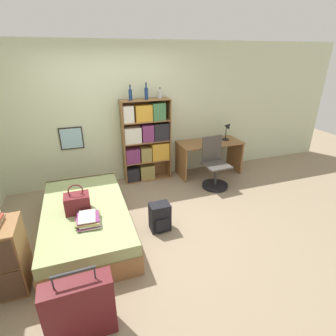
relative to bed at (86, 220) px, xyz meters
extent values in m
plane|color=gray|center=(0.72, -0.02, -0.21)|extent=(14.00, 14.00, 0.00)
cube|color=beige|center=(0.72, 1.62, 1.09)|extent=(10.00, 0.06, 2.60)
cube|color=black|center=(-0.08, 1.58, 0.75)|extent=(0.41, 0.02, 0.40)
cube|color=#99C1D6|center=(-0.08, 1.57, 0.75)|extent=(0.37, 0.01, 0.36)
cube|color=olive|center=(0.00, -0.02, -0.08)|extent=(1.14, 2.05, 0.27)
cube|color=#9EAD70|center=(0.00, -0.02, 0.14)|extent=(1.11, 2.02, 0.16)
cube|color=olive|center=(0.00, 0.99, 0.00)|extent=(1.14, 0.04, 0.43)
cube|color=maroon|center=(-0.08, -0.09, 0.34)|extent=(0.32, 0.23, 0.25)
torus|color=maroon|center=(-0.08, -0.09, 0.52)|extent=(0.19, 0.02, 0.19)
cube|color=#232328|center=(0.04, -0.41, 0.22)|extent=(0.25, 0.30, 0.01)
cube|color=silver|center=(0.04, -0.42, 0.23)|extent=(0.30, 0.34, 0.01)
cube|color=#7A336B|center=(0.02, -0.41, 0.24)|extent=(0.30, 0.35, 0.01)
cube|color=#427A4C|center=(0.03, -0.40, 0.25)|extent=(0.33, 0.33, 0.01)
cube|color=silver|center=(0.04, -0.43, 0.27)|extent=(0.25, 0.29, 0.02)
cube|color=#99894C|center=(0.03, -0.42, 0.28)|extent=(0.31, 0.35, 0.02)
cube|color=#7A336B|center=(0.03, -0.42, 0.30)|extent=(0.27, 0.28, 0.01)
cube|color=silver|center=(0.02, -0.41, 0.31)|extent=(0.22, 0.31, 0.01)
cube|color=#5B191E|center=(-0.13, -1.53, 0.10)|extent=(0.60, 0.21, 0.62)
cylinder|color=#2D2D33|center=(-0.29, -1.54, 0.47)|extent=(0.01, 0.01, 0.12)
cylinder|color=#2D2D33|center=(0.04, -1.53, 0.47)|extent=(0.01, 0.01, 0.12)
cube|color=#2D2D33|center=(-0.13, -1.53, 0.53)|extent=(0.36, 0.03, 0.02)
cube|color=olive|center=(0.83, 1.43, 0.59)|extent=(0.02, 0.28, 1.60)
cube|color=olive|center=(1.73, 1.43, 0.59)|extent=(0.02, 0.28, 1.60)
cube|color=olive|center=(1.28, 1.57, 0.59)|extent=(0.92, 0.01, 1.60)
cube|color=olive|center=(1.28, 1.43, -0.20)|extent=(0.89, 0.28, 0.02)
cube|color=olive|center=(1.28, 1.43, 0.19)|extent=(0.89, 0.28, 0.02)
cube|color=olive|center=(1.28, 1.43, 0.59)|extent=(0.89, 0.28, 0.02)
cube|color=olive|center=(1.28, 1.43, 0.99)|extent=(0.89, 0.28, 0.02)
cube|color=olive|center=(1.28, 1.43, 1.38)|extent=(0.89, 0.28, 0.02)
cube|color=#232328|center=(0.97, 1.42, -0.06)|extent=(0.24, 0.21, 0.27)
cube|color=#99894C|center=(1.26, 1.42, -0.05)|extent=(0.29, 0.21, 0.29)
cube|color=#7A336B|center=(0.98, 1.42, 0.34)|extent=(0.27, 0.21, 0.28)
cube|color=#99894C|center=(1.25, 1.42, 0.34)|extent=(0.21, 0.21, 0.28)
cube|color=gold|center=(1.54, 1.42, 0.37)|extent=(0.35, 0.21, 0.34)
cube|color=silver|center=(1.01, 1.42, 0.75)|extent=(0.32, 0.21, 0.30)
cube|color=#7A336B|center=(1.30, 1.42, 0.76)|extent=(0.22, 0.21, 0.32)
cube|color=#232328|center=(1.57, 1.42, 0.76)|extent=(0.29, 0.21, 0.33)
cube|color=silver|center=(0.94, 1.42, 1.15)|extent=(0.19, 0.21, 0.30)
cube|color=gold|center=(1.23, 1.42, 1.15)|extent=(0.31, 0.21, 0.30)
cube|color=#427A4C|center=(1.52, 1.42, 1.16)|extent=(0.24, 0.21, 0.32)
cylinder|color=navy|center=(1.01, 1.40, 1.49)|extent=(0.06, 0.06, 0.19)
cylinder|color=navy|center=(1.01, 1.40, 1.61)|extent=(0.03, 0.03, 0.06)
cylinder|color=#232328|center=(1.01, 1.40, 1.65)|extent=(0.03, 0.03, 0.02)
cylinder|color=navy|center=(1.30, 1.41, 1.49)|extent=(0.07, 0.07, 0.21)
cylinder|color=navy|center=(1.30, 1.41, 1.63)|extent=(0.03, 0.03, 0.06)
cylinder|color=#232328|center=(1.30, 1.41, 1.67)|extent=(0.03, 0.03, 0.02)
cylinder|color=#B7BCC1|center=(1.57, 1.45, 1.46)|extent=(0.07, 0.07, 0.13)
cylinder|color=#B7BCC1|center=(1.57, 1.45, 1.55)|extent=(0.03, 0.03, 0.04)
cylinder|color=#232328|center=(1.57, 1.45, 1.58)|extent=(0.03, 0.03, 0.02)
cube|color=olive|center=(2.58, 1.27, 0.48)|extent=(1.30, 0.61, 0.02)
cube|color=olive|center=(1.95, 1.27, 0.13)|extent=(0.03, 0.57, 0.68)
cube|color=olive|center=(3.21, 1.27, 0.13)|extent=(0.03, 0.57, 0.68)
cylinder|color=black|center=(2.96, 1.30, 0.50)|extent=(0.16, 0.16, 0.02)
cylinder|color=black|center=(2.96, 1.30, 0.63)|extent=(0.02, 0.02, 0.26)
cone|color=black|center=(3.01, 1.30, 0.79)|extent=(0.16, 0.13, 0.16)
cylinder|color=black|center=(2.41, 0.64, -0.18)|extent=(0.49, 0.49, 0.06)
cylinder|color=#333338|center=(2.41, 0.64, 0.01)|extent=(0.05, 0.05, 0.44)
cube|color=#47423D|center=(2.41, 0.64, 0.24)|extent=(0.47, 0.47, 0.03)
cube|color=#47423D|center=(2.40, 0.85, 0.50)|extent=(0.40, 0.06, 0.49)
cube|color=black|center=(1.01, -0.27, 0.00)|extent=(0.29, 0.21, 0.42)
cube|color=black|center=(1.01, -0.39, -0.07)|extent=(0.20, 0.03, 0.19)
camera|label=1|loc=(0.07, -3.30, 2.16)|focal=28.00mm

